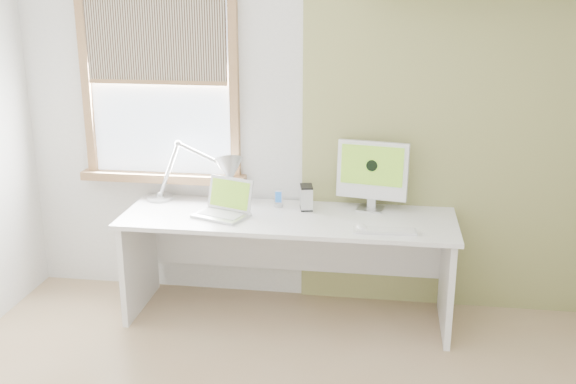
% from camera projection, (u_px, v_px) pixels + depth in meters
% --- Properties ---
extents(room, '(4.04, 3.54, 2.64)m').
position_uv_depth(room, '(253.00, 196.00, 2.95)').
color(room, tan).
rests_on(room, ground).
extents(accent_wall, '(2.00, 0.02, 2.60)m').
position_uv_depth(accent_wall, '(452.00, 125.00, 4.46)').
color(accent_wall, '#9E9657').
rests_on(accent_wall, room).
extents(window, '(1.20, 0.14, 1.42)m').
position_uv_depth(window, '(159.00, 83.00, 4.64)').
color(window, olive).
rests_on(window, room).
extents(desk, '(2.20, 0.70, 0.73)m').
position_uv_depth(desk, '(289.00, 240.00, 4.55)').
color(desk, white).
rests_on(desk, room).
extents(desk_lamp, '(0.76, 0.33, 0.44)m').
position_uv_depth(desk_lamp, '(216.00, 173.00, 4.59)').
color(desk_lamp, '#BABCBF').
rests_on(desk_lamp, desk).
extents(laptop, '(0.41, 0.37, 0.23)m').
position_uv_depth(laptop, '(225.00, 206.00, 4.45)').
color(laptop, '#BABCBF').
rests_on(laptop, desk).
extents(phone_dock, '(0.07, 0.07, 0.12)m').
position_uv_depth(phone_dock, '(278.00, 202.00, 4.61)').
color(phone_dock, '#BABCBF').
rests_on(phone_dock, desk).
extents(external_drive, '(0.10, 0.14, 0.17)m').
position_uv_depth(external_drive, '(306.00, 197.00, 4.55)').
color(external_drive, '#BABCBF').
rests_on(external_drive, desk).
extents(imac, '(0.48, 0.19, 0.47)m').
position_uv_depth(imac, '(372.00, 172.00, 4.50)').
color(imac, '#BABCBF').
rests_on(imac, desk).
extents(keyboard, '(0.39, 0.13, 0.02)m').
position_uv_depth(keyboard, '(385.00, 231.00, 4.14)').
color(keyboard, white).
rests_on(keyboard, desk).
extents(mouse, '(0.09, 0.12, 0.03)m').
position_uv_depth(mouse, '(361.00, 227.00, 4.18)').
color(mouse, white).
rests_on(mouse, desk).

